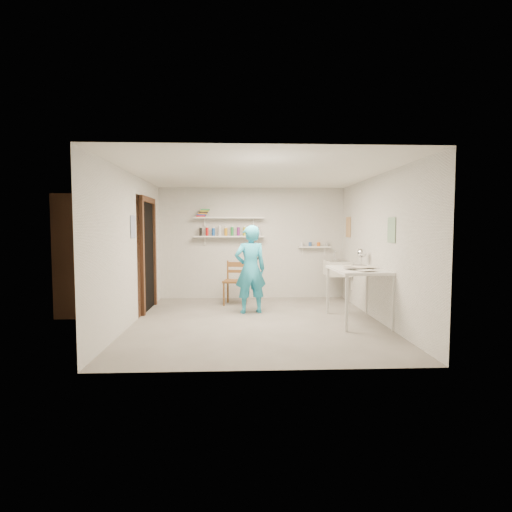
{
  "coord_description": "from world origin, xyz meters",
  "views": [
    {
      "loc": [
        -0.31,
        -6.43,
        1.53
      ],
      "look_at": [
        0.0,
        0.4,
        1.05
      ],
      "focal_mm": 28.0,
      "sensor_mm": 36.0,
      "label": 1
    }
  ],
  "objects_px": {
    "belfast_sink": "(338,268)",
    "desk_lamp": "(362,253)",
    "work_table": "(358,295)",
    "wall_clock": "(253,254)",
    "wooden_chair": "(235,281)",
    "man": "(250,269)"
  },
  "relations": [
    {
      "from": "work_table",
      "to": "desk_lamp",
      "type": "distance_m",
      "value": 0.87
    },
    {
      "from": "wall_clock",
      "to": "desk_lamp",
      "type": "relative_size",
      "value": 1.74
    },
    {
      "from": "wooden_chair",
      "to": "desk_lamp",
      "type": "relative_size",
      "value": 5.74
    },
    {
      "from": "wall_clock",
      "to": "belfast_sink",
      "type": "bearing_deg",
      "value": 11.22
    },
    {
      "from": "belfast_sink",
      "to": "man",
      "type": "bearing_deg",
      "value": -151.19
    },
    {
      "from": "work_table",
      "to": "desk_lamp",
      "type": "xyz_separation_m",
      "value": [
        0.22,
        0.52,
        0.66
      ]
    },
    {
      "from": "wall_clock",
      "to": "work_table",
      "type": "xyz_separation_m",
      "value": [
        1.68,
        -0.99,
        -0.62
      ]
    },
    {
      "from": "belfast_sink",
      "to": "work_table",
      "type": "distance_m",
      "value": 1.8
    },
    {
      "from": "work_table",
      "to": "desk_lamp",
      "type": "relative_size",
      "value": 8.0
    },
    {
      "from": "wall_clock",
      "to": "desk_lamp",
      "type": "distance_m",
      "value": 1.95
    },
    {
      "from": "belfast_sink",
      "to": "desk_lamp",
      "type": "height_order",
      "value": "desk_lamp"
    },
    {
      "from": "wall_clock",
      "to": "desk_lamp",
      "type": "bearing_deg",
      "value": -26.46
    },
    {
      "from": "wall_clock",
      "to": "wooden_chair",
      "type": "distance_m",
      "value": 0.89
    },
    {
      "from": "desk_lamp",
      "to": "work_table",
      "type": "bearing_deg",
      "value": -112.42
    },
    {
      "from": "man",
      "to": "wooden_chair",
      "type": "relative_size",
      "value": 1.68
    },
    {
      "from": "wall_clock",
      "to": "desk_lamp",
      "type": "xyz_separation_m",
      "value": [
        1.9,
        -0.46,
        0.04
      ]
    },
    {
      "from": "man",
      "to": "work_table",
      "type": "bearing_deg",
      "value": 143.2
    },
    {
      "from": "wall_clock",
      "to": "wooden_chair",
      "type": "xyz_separation_m",
      "value": [
        -0.33,
        0.59,
        -0.58
      ]
    },
    {
      "from": "man",
      "to": "wooden_chair",
      "type": "height_order",
      "value": "man"
    },
    {
      "from": "work_table",
      "to": "wall_clock",
      "type": "bearing_deg",
      "value": 149.61
    },
    {
      "from": "wooden_chair",
      "to": "desk_lamp",
      "type": "distance_m",
      "value": 2.54
    },
    {
      "from": "desk_lamp",
      "to": "wooden_chair",
      "type": "bearing_deg",
      "value": 154.7
    }
  ]
}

